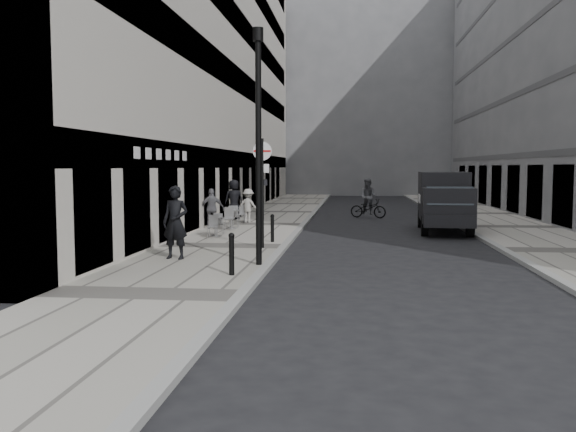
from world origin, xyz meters
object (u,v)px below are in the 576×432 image
at_px(walking_man, 175,222).
at_px(cyclist, 368,203).
at_px(sign_post, 262,178).
at_px(lamppost, 258,135).
at_px(panel_van, 444,198).

xyz_separation_m(walking_man, cyclist, (5.72, 15.89, -0.33)).
bearing_deg(cyclist, sign_post, -85.56).
xyz_separation_m(lamppost, cyclist, (3.25, 16.64, -2.71)).
bearing_deg(panel_van, walking_man, -129.32).
height_order(lamppost, panel_van, lamppost).
height_order(walking_man, cyclist, walking_man).
bearing_deg(panel_van, cyclist, 117.97).
distance_m(sign_post, lamppost, 3.54).
bearing_deg(walking_man, lamppost, -8.18).
distance_m(sign_post, cyclist, 13.90).
relative_size(walking_man, panel_van, 0.38).
bearing_deg(lamppost, cyclist, 78.97).
distance_m(walking_man, panel_van, 12.74).
height_order(walking_man, lamppost, lamppost).
height_order(panel_van, cyclist, panel_van).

